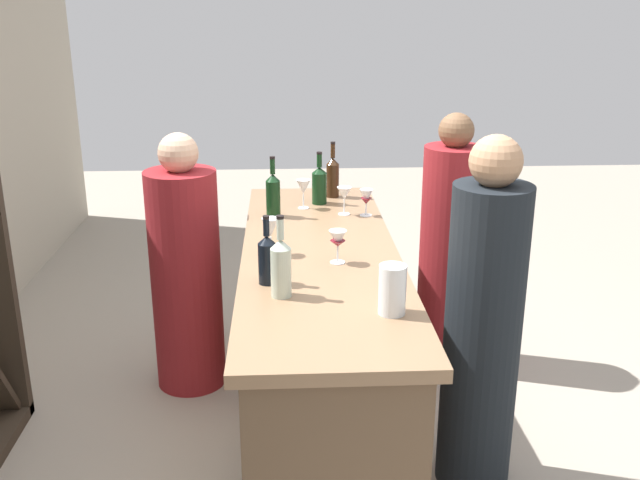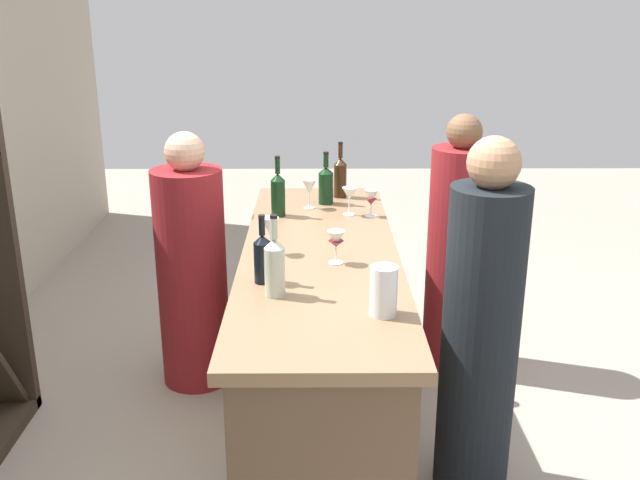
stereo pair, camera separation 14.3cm
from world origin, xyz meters
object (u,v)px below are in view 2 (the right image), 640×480
at_px(wine_bottle_center_dark_green, 278,193).
at_px(wine_glass_near_center, 349,195).
at_px(wine_bottle_leftmost_clear_pale, 275,265).
at_px(wine_bottle_second_right_dark_green, 326,184).
at_px(wine_bottle_rightmost_amber_brown, 340,176).
at_px(wine_glass_near_left, 371,199).
at_px(person_center_guest, 480,334).
at_px(person_left_guest, 456,254).
at_px(water_pitcher, 384,291).
at_px(wine_glass_far_left, 309,188).
at_px(wine_bottle_second_left_near_black, 263,257).
at_px(person_right_guest, 192,273).
at_px(wine_glass_near_right, 336,241).
at_px(wine_glass_far_center, 270,228).

relative_size(wine_bottle_center_dark_green, wine_glass_near_center, 2.15).
height_order(wine_bottle_leftmost_clear_pale, wine_bottle_second_right_dark_green, wine_bottle_leftmost_clear_pale).
bearing_deg(wine_bottle_rightmost_amber_brown, wine_glass_near_center, -174.32).
relative_size(wine_glass_near_left, person_center_guest, 0.09).
xyz_separation_m(wine_bottle_center_dark_green, person_left_guest, (0.23, -1.01, -0.43)).
bearing_deg(water_pitcher, person_left_guest, -20.82).
height_order(wine_bottle_leftmost_clear_pale, wine_glass_near_left, wine_bottle_leftmost_clear_pale).
bearing_deg(wine_bottle_second_right_dark_green, wine_glass_far_left, 135.34).
relative_size(wine_bottle_second_left_near_black, water_pitcher, 1.53).
height_order(wine_bottle_rightmost_amber_brown, person_center_guest, person_center_guest).
bearing_deg(wine_bottle_rightmost_amber_brown, person_right_guest, 112.21).
bearing_deg(wine_bottle_second_left_near_black, person_left_guest, -41.13).
height_order(wine_bottle_second_right_dark_green, wine_bottle_rightmost_amber_brown, wine_bottle_rightmost_amber_brown).
xyz_separation_m(wine_glass_near_center, water_pitcher, (-1.28, -0.07, -0.02)).
height_order(wine_glass_near_right, wine_glass_far_center, wine_glass_far_center).
height_order(wine_bottle_rightmost_amber_brown, wine_glass_far_center, wine_bottle_rightmost_amber_brown).
distance_m(wine_bottle_second_right_dark_green, wine_glass_near_center, 0.25).
xyz_separation_m(wine_bottle_second_right_dark_green, water_pitcher, (-1.50, -0.19, -0.02)).
bearing_deg(wine_bottle_second_right_dark_green, wine_bottle_leftmost_clear_pale, 170.70).
height_order(wine_bottle_rightmost_amber_brown, wine_glass_near_right, wine_bottle_rightmost_amber_brown).
distance_m(wine_glass_near_left, person_left_guest, 0.70).
bearing_deg(wine_bottle_second_left_near_black, water_pitcher, -124.78).
height_order(wine_bottle_center_dark_green, wine_glass_far_center, wine_bottle_center_dark_green).
bearing_deg(wine_bottle_second_right_dark_green, wine_glass_near_left, -137.07).
bearing_deg(wine_bottle_leftmost_clear_pale, person_right_guest, 25.20).
height_order(wine_glass_far_left, wine_glass_far_center, wine_glass_far_center).
height_order(wine_bottle_second_right_dark_green, wine_glass_near_right, wine_bottle_second_right_dark_green).
distance_m(wine_bottle_leftmost_clear_pale, person_left_guest, 1.69).
relative_size(wine_bottle_rightmost_amber_brown, wine_glass_far_left, 2.00).
distance_m(wine_glass_near_left, person_center_guest, 1.04).
height_order(wine_bottle_second_left_near_black, person_center_guest, person_center_guest).
height_order(wine_bottle_second_left_near_black, wine_bottle_second_right_dark_green, wine_bottle_second_right_dark_green).
height_order(wine_bottle_leftmost_clear_pale, water_pitcher, wine_bottle_leftmost_clear_pale).
xyz_separation_m(wine_bottle_rightmost_amber_brown, water_pitcher, (-1.64, -0.10, -0.03)).
bearing_deg(wine_glass_far_center, wine_glass_near_center, -32.13).
distance_m(wine_bottle_center_dark_green, wine_glass_far_center, 0.59).
bearing_deg(wine_bottle_leftmost_clear_pale, person_center_guest, -78.54).
bearing_deg(water_pitcher, wine_bottle_leftmost_clear_pale, 65.62).
height_order(wine_bottle_second_right_dark_green, person_right_guest, person_right_guest).
bearing_deg(water_pitcher, wine_bottle_second_right_dark_green, 7.12).
xyz_separation_m(wine_glass_near_center, wine_glass_near_right, (-0.74, 0.09, -0.01)).
xyz_separation_m(wine_bottle_rightmost_amber_brown, wine_glass_far_center, (-0.97, 0.35, -0.00)).
xyz_separation_m(wine_glass_far_center, person_right_guest, (0.64, 0.48, -0.46)).
bearing_deg(water_pitcher, wine_glass_far_center, 33.95).
xyz_separation_m(wine_glass_near_center, wine_glass_far_left, (0.13, 0.21, 0.01)).
relative_size(wine_bottle_rightmost_amber_brown, person_center_guest, 0.20).
height_order(wine_bottle_second_right_dark_green, wine_glass_near_center, wine_bottle_second_right_dark_green).
bearing_deg(wine_glass_near_center, wine_glass_far_center, 147.87).
distance_m(wine_bottle_leftmost_clear_pale, person_center_guest, 0.95).
xyz_separation_m(wine_bottle_second_left_near_black, wine_glass_near_right, (0.22, -0.30, -0.01)).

